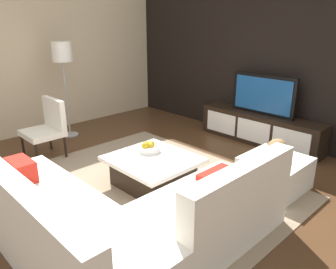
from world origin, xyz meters
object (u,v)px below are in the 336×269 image
(floor_lamp, at_px, (62,57))
(ottoman, at_px, (274,173))
(fruit_bowl, at_px, (149,148))
(coffee_table, at_px, (153,171))
(media_console, at_px, (260,128))
(sectional_couch, at_px, (114,218))
(accent_chair_near, at_px, (48,125))
(television, at_px, (263,95))
(decorative_ball, at_px, (277,149))

(floor_lamp, bearing_deg, ottoman, 13.42)
(floor_lamp, height_order, ottoman, floor_lamp)
(fruit_bowl, bearing_deg, coffee_table, -27.81)
(media_console, xyz_separation_m, sectional_couch, (0.51, -3.31, 0.03))
(ottoman, bearing_deg, fruit_bowl, -143.37)
(media_console, distance_m, accent_chair_near, 3.38)
(media_console, distance_m, ottoman, 1.60)
(media_console, distance_m, fruit_bowl, 2.23)
(accent_chair_near, distance_m, fruit_bowl, 1.74)
(coffee_table, bearing_deg, fruit_bowl, 152.19)
(fruit_bowl, bearing_deg, sectional_couch, -54.48)
(accent_chair_near, distance_m, floor_lamp, 1.27)
(media_console, relative_size, sectional_couch, 0.86)
(sectional_couch, bearing_deg, ottoman, 77.25)
(accent_chair_near, xyz_separation_m, ottoman, (2.90, 1.51, -0.29))
(floor_lamp, height_order, fruit_bowl, floor_lamp)
(sectional_couch, bearing_deg, television, 98.75)
(coffee_table, relative_size, floor_lamp, 0.62)
(television, relative_size, accent_chair_near, 1.28)
(decorative_ball, bearing_deg, fruit_bowl, -143.37)
(ottoman, bearing_deg, television, 127.58)
(fruit_bowl, bearing_deg, floor_lamp, 177.64)
(sectional_couch, xyz_separation_m, floor_lamp, (-3.06, 1.21, 1.09))
(television, xyz_separation_m, decorative_ball, (0.97, -1.26, -0.30))
(television, relative_size, decorative_ball, 4.63)
(media_console, bearing_deg, ottoman, -52.41)
(coffee_table, xyz_separation_m, accent_chair_near, (-1.82, -0.47, 0.29))
(television, relative_size, fruit_bowl, 3.97)
(accent_chair_near, relative_size, decorative_ball, 3.62)
(television, xyz_separation_m, fruit_bowl, (-0.28, -2.20, -0.39))
(television, distance_m, accent_chair_near, 3.39)
(accent_chair_near, height_order, ottoman, accent_chair_near)
(floor_lamp, bearing_deg, media_console, 39.50)
(television, bearing_deg, media_console, -90.00)
(floor_lamp, bearing_deg, television, 39.51)
(floor_lamp, distance_m, fruit_bowl, 2.46)
(television, height_order, floor_lamp, floor_lamp)
(decorative_ball, bearing_deg, accent_chair_near, -152.53)
(fruit_bowl, bearing_deg, ottoman, 36.63)
(coffee_table, bearing_deg, ottoman, 43.88)
(floor_lamp, relative_size, ottoman, 2.32)
(sectional_couch, distance_m, decorative_ball, 2.11)
(sectional_couch, height_order, coffee_table, sectional_couch)
(accent_chair_near, bearing_deg, sectional_couch, -10.35)
(accent_chair_near, distance_m, ottoman, 3.28)
(floor_lamp, distance_m, ottoman, 3.81)
(sectional_couch, bearing_deg, fruit_bowl, 125.52)
(media_console, bearing_deg, sectional_couch, -81.24)
(coffee_table, height_order, fruit_bowl, fruit_bowl)
(decorative_ball, bearing_deg, coffee_table, -136.12)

